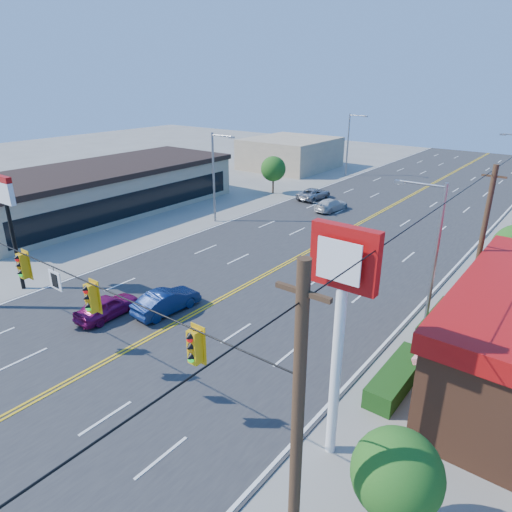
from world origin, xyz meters
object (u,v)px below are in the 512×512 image
Objects in this scene: signal_span at (40,285)px; car_blue at (167,302)px; pizza_hut_sign at (7,209)px; car_silver at (314,194)px; car_white at (331,205)px; kfc_pylon at (341,301)px; car_magenta at (107,307)px.

car_blue is at bearing 99.61° from signal_span.
pizza_hut_sign is 1.56× the size of car_silver.
signal_span reaches higher than car_white.
kfc_pylon reaches higher than pizza_hut_sign.
car_magenta is at bearing 101.34° from car_silver.
signal_span is 6.03× the size of car_blue.
signal_span is 3.55× the size of pizza_hut_sign.
pizza_hut_sign is at bearing 83.59° from car_white.
signal_span reaches higher than pizza_hut_sign.
car_blue reaches higher than car_white.
pizza_hut_sign is (-10.88, 4.00, 0.30)m from signal_span.
pizza_hut_sign is at bearing 87.11° from car_silver.
kfc_pylon reaches higher than car_blue.
signal_span is 11.87m from kfc_pylon.
kfc_pylon is at bearing 126.46° from car_white.
car_magenta is at bearing 51.24° from car_blue.
car_magenta is 29.58m from car_silver.
car_silver is at bearing 121.79° from kfc_pylon.
car_blue is at bearing -134.61° from car_magenta.
signal_span is 32.02m from car_white.
kfc_pylon reaches higher than car_white.
pizza_hut_sign is 11.17m from car_blue.
car_blue is 24.24m from car_white.
signal_span is 5.92× the size of car_white.
car_white is (-4.01, 31.48, -4.29)m from signal_span.
car_blue is at bearing 104.15° from car_white.
car_silver is (-18.78, 30.30, -5.43)m from kfc_pylon.
pizza_hut_sign is at bearing 5.85° from car_magenta.
pizza_hut_sign is at bearing 23.39° from car_blue.
signal_span is at bearing 105.77° from car_silver.
car_white is (-2.75, 24.08, -0.07)m from car_blue.
kfc_pylon is at bearing 174.10° from car_magenta.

